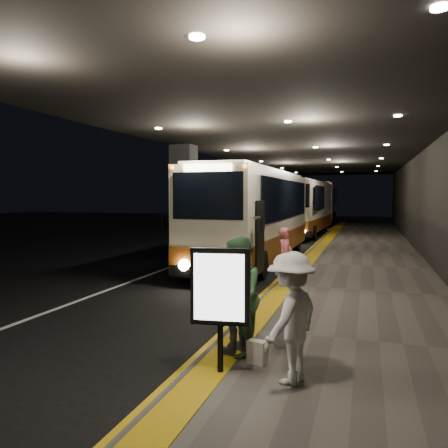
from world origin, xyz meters
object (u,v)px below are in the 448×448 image
Objects in this scene: bag_polka at (283,336)px; passenger_boarding at (285,256)px; coach_third at (320,205)px; passenger_waiting_grey at (236,298)px; passenger_waiting_green at (238,296)px; coach_second at (304,210)px; coach_main at (256,220)px; bag_plain at (257,352)px; stanchion_post at (250,295)px; passenger_waiting_white at (291,317)px; info_sign at (220,289)px.

passenger_boarding is at bearing 99.83° from bag_polka.
coach_third is 6.64× the size of passenger_waiting_grey.
coach_third is 29.01m from passenger_boarding.
coach_third reaches higher than passenger_waiting_green.
passenger_waiting_green is 1.11m from bag_polka.
bag_polka is (2.62, -21.83, -1.33)m from coach_second.
bag_plain is (2.58, -10.33, -1.33)m from coach_main.
stanchion_post is (-0.29, 1.78, -0.40)m from passenger_waiting_green.
passenger_waiting_white reaches higher than stanchion_post.
bag_polka is at bearing -53.77° from stanchion_post.
coach_second is at bearing -92.06° from coach_third.
passenger_waiting_white is 1.53m from bag_polka.
info_sign reaches higher than bag_plain.
stanchion_post reaches higher than bag_plain.
info_sign is at bearing -115.19° from bag_polka.
coach_main reaches higher than passenger_waiting_grey.
bag_polka is (2.80, -9.48, -1.33)m from coach_main.
info_sign is at bearing -89.45° from coach_third.
info_sign is (0.01, -0.79, 0.30)m from passenger_waiting_grey.
coach_second is 32.74× the size of bag_plain.
passenger_waiting_green is (2.03, -22.42, -0.59)m from coach_second.
info_sign is (2.19, -35.02, -0.40)m from coach_third.
stanchion_post is at bearing -89.61° from coach_third.
passenger_waiting_grey is 0.87m from bag_plain.
coach_main is at bearing -88.86° from coach_second.
coach_main is 1.01× the size of coach_second.
coach_second reaches higher than passenger_waiting_green.
bag_plain is at bearing 41.09° from info_sign.
coach_main is 24.22m from coach_third.
passenger_boarding is 0.91× the size of info_sign.
passenger_waiting_white is (3.16, -35.01, -0.71)m from coach_third.
coach_main is at bearing 40.62° from passenger_boarding.
info_sign is at bearing -160.21° from passenger_boarding.
passenger_boarding is 4.68× the size of bag_plain.
bag_plain is at bearing -104.42° from bag_polka.
bag_plain is (2.40, -22.69, -1.33)m from coach_second.
passenger_boarding is 5.35m from passenger_waiting_green.
coach_main is 6.42× the size of info_sign.
coach_third is 35.09m from info_sign.
stanchion_post is at bearing 170.73° from passenger_waiting_green.
coach_main is 6.41× the size of passenger_waiting_grey.
coach_third is at bearing 94.30° from bag_plain.
passenger_waiting_green reaches higher than passenger_waiting_grey.
bag_polka is at bearing -81.18° from coach_second.
passenger_boarding is (1.79, -17.07, -0.71)m from coach_second.
passenger_waiting_green is at bearing 143.63° from bag_plain.
passenger_waiting_green is 0.08m from passenger_waiting_grey.
coach_second is 23.25m from info_sign.
passenger_waiting_green is 1.05× the size of passenger_waiting_grey.
coach_second reaches higher than info_sign.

